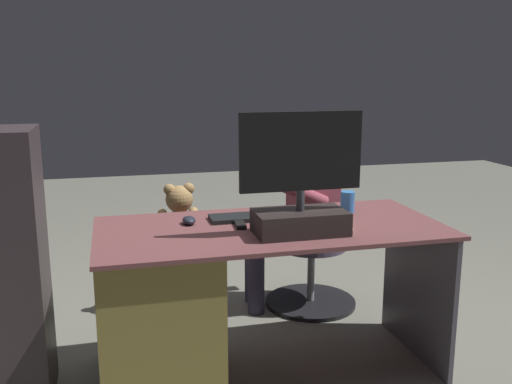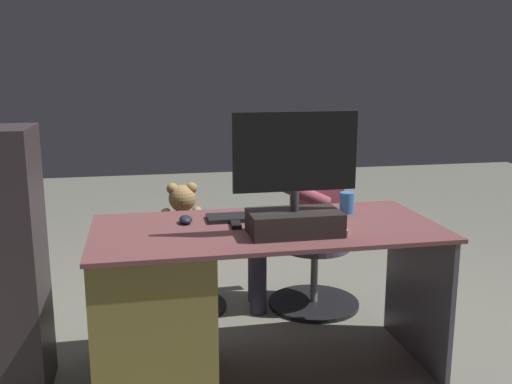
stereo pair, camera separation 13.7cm
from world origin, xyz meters
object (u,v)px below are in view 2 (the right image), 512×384
at_px(office_chair_teddy, 184,269).
at_px(person, 303,200).
at_px(teddy_bear, 183,214).
at_px(monitor, 295,198).
at_px(computer_mouse, 186,219).
at_px(tv_remote, 236,223).
at_px(visitor_chair, 314,268).
at_px(cup, 347,203).
at_px(desk, 174,304).
at_px(keyboard, 251,217).

distance_m(office_chair_teddy, person, 0.81).
xyz_separation_m(office_chair_teddy, teddy_bear, (0.00, -0.01, 0.33)).
height_order(monitor, person, monitor).
xyz_separation_m(computer_mouse, person, (-0.73, -0.59, -0.08)).
relative_size(tv_remote, person, 0.13).
relative_size(teddy_bear, visitor_chair, 0.64).
bearing_deg(computer_mouse, monitor, 148.93).
bearing_deg(cup, desk, 10.53).
bearing_deg(desk, visitor_chair, -141.37).
bearing_deg(office_chair_teddy, computer_mouse, 87.10).
bearing_deg(tv_remote, cup, -163.62).
distance_m(monitor, keyboard, 0.35).
bearing_deg(visitor_chair, monitor, 66.75).
bearing_deg(teddy_bear, keyboard, 112.45).
relative_size(keyboard, computer_mouse, 4.38).
relative_size(desk, tv_remote, 10.45).
bearing_deg(computer_mouse, office_chair_teddy, -92.90).
bearing_deg(keyboard, desk, 20.74).
height_order(desk, office_chair_teddy, desk).
xyz_separation_m(keyboard, person, (-0.42, -0.57, -0.07)).
distance_m(keyboard, computer_mouse, 0.31).
height_order(desk, tv_remote, tv_remote).
bearing_deg(desk, tv_remote, -171.53).
bearing_deg(monitor, keyboard, -65.02).
bearing_deg(person, keyboard, 53.47).
xyz_separation_m(monitor, person, (-0.29, -0.86, -0.22)).
bearing_deg(cup, computer_mouse, 2.50).
distance_m(cup, visitor_chair, 0.76).
distance_m(keyboard, office_chair_teddy, 0.86).
bearing_deg(monitor, person, -108.56).
bearing_deg(person, office_chair_teddy, -7.41).
distance_m(monitor, tv_remote, 0.33).
bearing_deg(keyboard, office_chair_teddy, -67.20).
relative_size(computer_mouse, person, 0.08).
bearing_deg(keyboard, monitor, 114.98).
distance_m(monitor, teddy_bear, 1.08).
bearing_deg(person, teddy_bear, -8.33).
xyz_separation_m(computer_mouse, tv_remote, (-0.22, 0.08, -0.01)).
xyz_separation_m(monitor, teddy_bear, (0.41, -0.96, -0.29)).
distance_m(computer_mouse, visitor_chair, 1.11).
bearing_deg(desk, office_chair_teddy, -97.54).
height_order(office_chair_teddy, person, person).
bearing_deg(desk, computer_mouse, -119.69).
relative_size(cup, teddy_bear, 0.30).
bearing_deg(monitor, tv_remote, -39.36).
xyz_separation_m(computer_mouse, office_chair_teddy, (-0.03, -0.68, -0.48)).
bearing_deg(tv_remote, keyboard, -127.28).
bearing_deg(teddy_bear, desk, 82.56).
height_order(monitor, computer_mouse, monitor).
distance_m(tv_remote, office_chair_teddy, 0.92).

